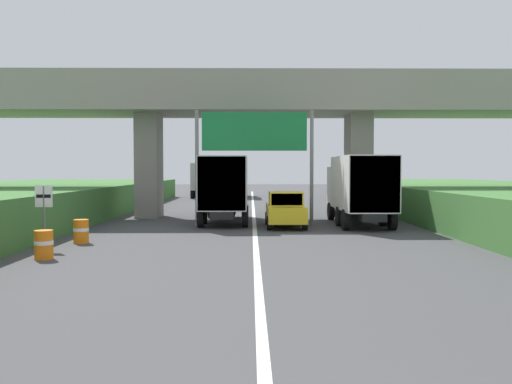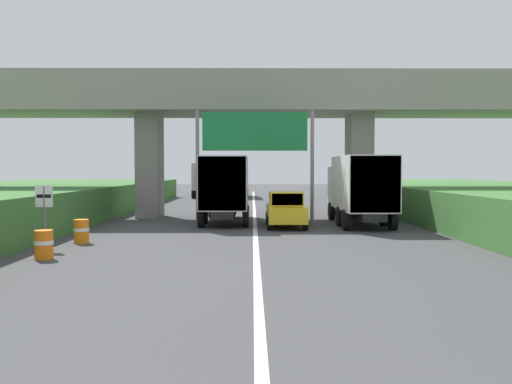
% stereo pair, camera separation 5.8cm
% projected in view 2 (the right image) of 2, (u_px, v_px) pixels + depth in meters
% --- Properties ---
extents(lane_centre_stripe, '(0.20, 84.80, 0.01)m').
position_uv_depth(lane_centre_stripe, '(255.00, 227.00, 25.26)').
color(lane_centre_stripe, white).
rests_on(lane_centre_stripe, ground).
extents(overpass_bridge, '(40.00, 4.80, 8.22)m').
position_uv_depth(overpass_bridge, '(255.00, 110.00, 30.59)').
color(overpass_bridge, gray).
rests_on(overpass_bridge, ground).
extents(overhead_highway_sign, '(5.88, 0.18, 5.72)m').
position_uv_depth(overhead_highway_sign, '(255.00, 140.00, 26.01)').
color(overhead_highway_sign, slate).
rests_on(overhead_highway_sign, ground).
extents(speed_limit_sign, '(0.60, 0.08, 2.23)m').
position_uv_depth(speed_limit_sign, '(44.00, 207.00, 18.33)').
color(speed_limit_sign, slate).
rests_on(speed_limit_sign, ground).
extents(truck_black, '(2.44, 7.30, 3.44)m').
position_uv_depth(truck_black, '(226.00, 186.00, 27.48)').
color(truck_black, black).
rests_on(truck_black, ground).
extents(truck_blue, '(2.44, 7.30, 3.44)m').
position_uv_depth(truck_blue, '(236.00, 178.00, 53.45)').
color(truck_blue, black).
rests_on(truck_blue, ground).
extents(truck_green, '(2.44, 7.30, 3.44)m').
position_uv_depth(truck_green, '(207.00, 178.00, 53.08)').
color(truck_green, black).
rests_on(truck_green, ground).
extents(truck_white, '(2.44, 7.30, 3.44)m').
position_uv_depth(truck_white, '(359.00, 187.00, 26.30)').
color(truck_white, black).
rests_on(truck_white, ground).
extents(car_yellow, '(1.86, 4.10, 1.72)m').
position_uv_depth(car_yellow, '(286.00, 209.00, 25.35)').
color(car_yellow, gold).
rests_on(car_yellow, ground).
extents(construction_barrel_2, '(0.57, 0.57, 0.90)m').
position_uv_depth(construction_barrel_2, '(44.00, 244.00, 16.24)').
color(construction_barrel_2, orange).
rests_on(construction_barrel_2, ground).
extents(construction_barrel_3, '(0.57, 0.57, 0.90)m').
position_uv_depth(construction_barrel_3, '(81.00, 231.00, 19.79)').
color(construction_barrel_3, orange).
rests_on(construction_barrel_3, ground).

